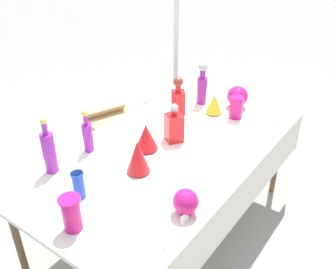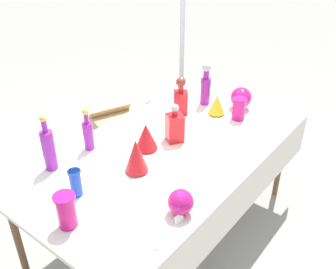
{
  "view_description": "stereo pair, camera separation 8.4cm",
  "coord_description": "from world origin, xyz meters",
  "px_view_note": "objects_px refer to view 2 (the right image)",
  "views": [
    {
      "loc": [
        -1.69,
        -1.22,
        2.1
      ],
      "look_at": [
        0.0,
        0.0,
        0.86
      ],
      "focal_mm": 40.0,
      "sensor_mm": 36.0,
      "label": 1
    },
    {
      "loc": [
        -1.64,
        -1.28,
        2.1
      ],
      "look_at": [
        0.0,
        0.0,
        0.86
      ],
      "focal_mm": 40.0,
      "sensor_mm": 36.0,
      "label": 2
    }
  ],
  "objects_px": {
    "tall_bottle_0": "(206,86)",
    "square_decanter_1": "(175,126)",
    "tall_bottle_2": "(88,133)",
    "cardboard_box_behind_left": "(120,134)",
    "fluted_vase_0": "(146,136)",
    "tall_bottle_1": "(49,148)",
    "fluted_vase_2": "(216,104)",
    "canopy_pole": "(182,41)",
    "round_bowl_0": "(181,202)",
    "slender_vase_1": "(66,210)",
    "slender_vase_2": "(76,182)",
    "fluted_vase_1": "(136,155)",
    "round_bowl_1": "(241,98)",
    "square_decanter_0": "(181,99)",
    "slender_vase_0": "(239,108)"
  },
  "relations": [
    {
      "from": "slender_vase_2",
      "to": "square_decanter_0",
      "type": "bearing_deg",
      "value": 6.65
    },
    {
      "from": "square_decanter_0",
      "to": "cardboard_box_behind_left",
      "type": "height_order",
      "value": "square_decanter_0"
    },
    {
      "from": "tall_bottle_0",
      "to": "round_bowl_1",
      "type": "distance_m",
      "value": 0.29
    },
    {
      "from": "tall_bottle_0",
      "to": "slender_vase_2",
      "type": "relative_size",
      "value": 2.14
    },
    {
      "from": "round_bowl_1",
      "to": "fluted_vase_0",
      "type": "bearing_deg",
      "value": 167.96
    },
    {
      "from": "slender_vase_0",
      "to": "slender_vase_2",
      "type": "height_order",
      "value": "slender_vase_0"
    },
    {
      "from": "tall_bottle_2",
      "to": "round_bowl_0",
      "type": "distance_m",
      "value": 0.85
    },
    {
      "from": "fluted_vase_1",
      "to": "fluted_vase_2",
      "type": "xyz_separation_m",
      "value": [
        0.92,
        0.02,
        -0.03
      ]
    },
    {
      "from": "tall_bottle_1",
      "to": "slender_vase_0",
      "type": "height_order",
      "value": "tall_bottle_1"
    },
    {
      "from": "fluted_vase_0",
      "to": "fluted_vase_2",
      "type": "distance_m",
      "value": 0.71
    },
    {
      "from": "round_bowl_0",
      "to": "fluted_vase_2",
      "type": "bearing_deg",
      "value": 22.72
    },
    {
      "from": "tall_bottle_2",
      "to": "cardboard_box_behind_left",
      "type": "height_order",
      "value": "tall_bottle_2"
    },
    {
      "from": "fluted_vase_2",
      "to": "canopy_pole",
      "type": "xyz_separation_m",
      "value": [
        0.62,
        0.78,
        0.2
      ]
    },
    {
      "from": "slender_vase_2",
      "to": "tall_bottle_2",
      "type": "bearing_deg",
      "value": 39.94
    },
    {
      "from": "tall_bottle_1",
      "to": "square_decanter_0",
      "type": "bearing_deg",
      "value": -9.65
    },
    {
      "from": "cardboard_box_behind_left",
      "to": "round_bowl_0",
      "type": "bearing_deg",
      "value": -124.91
    },
    {
      "from": "tall_bottle_1",
      "to": "slender_vase_0",
      "type": "bearing_deg",
      "value": -24.72
    },
    {
      "from": "slender_vase_2",
      "to": "fluted_vase_1",
      "type": "height_order",
      "value": "fluted_vase_1"
    },
    {
      "from": "slender_vase_1",
      "to": "round_bowl_1",
      "type": "distance_m",
      "value": 1.67
    },
    {
      "from": "tall_bottle_0",
      "to": "square_decanter_1",
      "type": "relative_size",
      "value": 1.26
    },
    {
      "from": "fluted_vase_0",
      "to": "slender_vase_2",
      "type": "bearing_deg",
      "value": -179.75
    },
    {
      "from": "square_decanter_0",
      "to": "round_bowl_1",
      "type": "relative_size",
      "value": 1.7
    },
    {
      "from": "tall_bottle_0",
      "to": "tall_bottle_1",
      "type": "xyz_separation_m",
      "value": [
        -1.32,
        0.24,
        -0.01
      ]
    },
    {
      "from": "slender_vase_2",
      "to": "tall_bottle_0",
      "type": "bearing_deg",
      "value": 3.09
    },
    {
      "from": "fluted_vase_0",
      "to": "round_bowl_0",
      "type": "distance_m",
      "value": 0.64
    },
    {
      "from": "round_bowl_1",
      "to": "fluted_vase_2",
      "type": "bearing_deg",
      "value": 154.83
    },
    {
      "from": "tall_bottle_2",
      "to": "fluted_vase_1",
      "type": "xyz_separation_m",
      "value": [
        0.0,
        -0.41,
        -0.0
      ]
    },
    {
      "from": "square_decanter_1",
      "to": "tall_bottle_1",
      "type": "bearing_deg",
      "value": 151.5
    },
    {
      "from": "slender_vase_1",
      "to": "canopy_pole",
      "type": "distance_m",
      "value": 2.26
    },
    {
      "from": "canopy_pole",
      "to": "cardboard_box_behind_left",
      "type": "bearing_deg",
      "value": 154.01
    },
    {
      "from": "square_decanter_0",
      "to": "fluted_vase_2",
      "type": "relative_size",
      "value": 1.85
    },
    {
      "from": "slender_vase_0",
      "to": "cardboard_box_behind_left",
      "type": "xyz_separation_m",
      "value": [
        -0.03,
        1.25,
        -0.67
      ]
    },
    {
      "from": "slender_vase_2",
      "to": "canopy_pole",
      "type": "distance_m",
      "value": 2.04
    },
    {
      "from": "fluted_vase_1",
      "to": "slender_vase_2",
      "type": "bearing_deg",
      "value": 162.8
    },
    {
      "from": "slender_vase_1",
      "to": "slender_vase_2",
      "type": "xyz_separation_m",
      "value": [
        0.18,
        0.15,
        -0.01
      ]
    },
    {
      "from": "square_decanter_1",
      "to": "canopy_pole",
      "type": "height_order",
      "value": "canopy_pole"
    },
    {
      "from": "canopy_pole",
      "to": "tall_bottle_2",
      "type": "bearing_deg",
      "value": -165.94
    },
    {
      "from": "slender_vase_2",
      "to": "fluted_vase_0",
      "type": "bearing_deg",
      "value": 0.25
    },
    {
      "from": "slender_vase_2",
      "to": "fluted_vase_0",
      "type": "relative_size",
      "value": 0.86
    },
    {
      "from": "canopy_pole",
      "to": "round_bowl_0",
      "type": "bearing_deg",
      "value": -143.85
    },
    {
      "from": "fluted_vase_2",
      "to": "round_bowl_0",
      "type": "xyz_separation_m",
      "value": [
        -1.06,
        -0.44,
        -0.01
      ]
    },
    {
      "from": "tall_bottle_2",
      "to": "square_decanter_1",
      "type": "height_order",
      "value": "tall_bottle_2"
    },
    {
      "from": "tall_bottle_0",
      "to": "square_decanter_1",
      "type": "bearing_deg",
      "value": -165.97
    },
    {
      "from": "fluted_vase_0",
      "to": "tall_bottle_1",
      "type": "bearing_deg",
      "value": 148.88
    },
    {
      "from": "slender_vase_2",
      "to": "fluted_vase_2",
      "type": "xyz_separation_m",
      "value": [
        1.29,
        -0.09,
        -0.0
      ]
    },
    {
      "from": "tall_bottle_1",
      "to": "slender_vase_0",
      "type": "xyz_separation_m",
      "value": [
        1.26,
        -0.58,
        -0.05
      ]
    },
    {
      "from": "tall_bottle_1",
      "to": "fluted_vase_2",
      "type": "distance_m",
      "value": 1.29
    },
    {
      "from": "slender_vase_2",
      "to": "fluted_vase_1",
      "type": "distance_m",
      "value": 0.38
    },
    {
      "from": "square_decanter_1",
      "to": "slender_vase_2",
      "type": "distance_m",
      "value": 0.79
    },
    {
      "from": "slender_vase_1",
      "to": "canopy_pole",
      "type": "relative_size",
      "value": 0.07
    }
  ]
}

